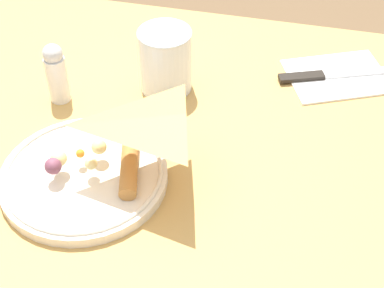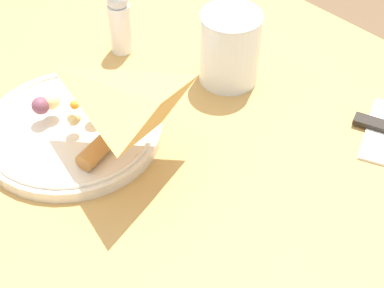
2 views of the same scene
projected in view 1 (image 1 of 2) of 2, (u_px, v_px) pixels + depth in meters
name	position (u px, v px, depth m)	size (l,w,h in m)	color
dining_table	(122.00, 188.00, 0.97)	(1.07, 0.79, 0.73)	tan
plate_pizza	(83.00, 173.00, 0.82)	(0.24, 0.24, 0.05)	silver
milk_glass	(165.00, 61.00, 0.95)	(0.09, 0.09, 0.11)	white
napkin_folded	(337.00, 76.00, 1.00)	(0.20, 0.18, 0.00)	white
butter_knife	(331.00, 75.00, 1.00)	(0.20, 0.09, 0.01)	black
salt_shaker	(56.00, 73.00, 0.93)	(0.03, 0.03, 0.10)	silver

